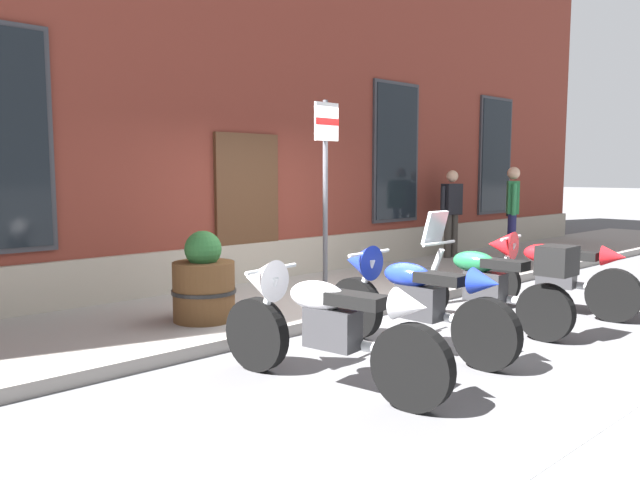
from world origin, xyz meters
The scene contains 10 objects.
ground_plane centered at (0.00, 0.00, 0.00)m, with size 140.00×140.00×0.00m, color #4C4C4F.
sidewalk centered at (0.00, 1.24, 0.06)m, with size 26.07×2.47×0.13m, color gray.
motorcycle_white_sport centered at (-2.05, -1.31, 0.55)m, with size 0.68×2.17×1.00m.
motorcycle_blue_sport centered at (-0.73, -1.16, 0.55)m, with size 0.62×2.16×1.00m.
motorcycle_green_touring centered at (0.57, -1.28, 0.54)m, with size 0.62×2.10×1.29m.
motorcycle_red_sport centered at (1.84, -1.26, 0.54)m, with size 0.64×2.05×0.99m.
pedestrian_dark_jacket centered at (4.44, 1.98, 1.06)m, with size 0.59×0.24×1.65m.
pedestrian_striped_shirt centered at (5.08, 1.07, 1.10)m, with size 0.57×0.47×1.72m.
parking_sign centered at (-0.34, 0.41, 1.71)m, with size 0.36×0.07×2.45m.
barrel_planter centered at (-1.78, 0.82, 0.53)m, with size 0.70×0.70×0.98m.
Camera 1 is at (-5.36, -4.88, 1.73)m, focal length 34.64 mm.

